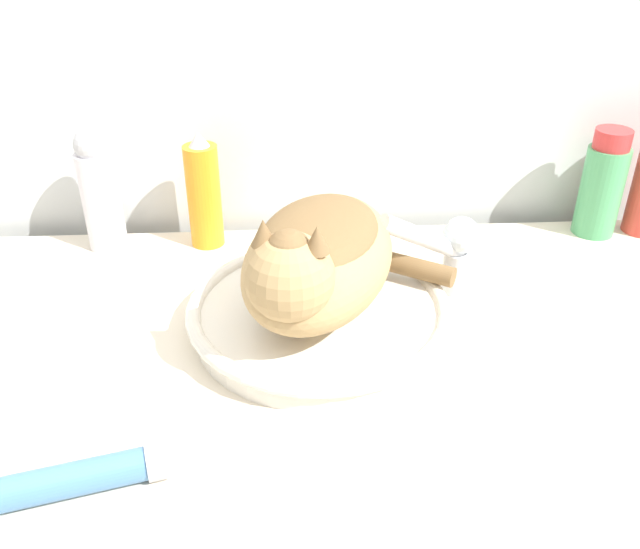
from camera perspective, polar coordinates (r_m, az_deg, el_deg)
wall_back at (r=1.11m, az=-1.73°, el=19.44°), size 8.00×0.05×2.40m
sink_basin at (r=0.89m, az=-0.06°, el=-3.36°), size 0.35×0.35×0.04m
cat at (r=0.83m, az=-0.25°, el=1.54°), size 0.32×0.33×0.17m
faucet at (r=0.96m, az=10.97°, el=2.16°), size 0.16×0.09×0.15m
lotion_bottle_white at (r=1.12m, az=-18.07°, el=6.82°), size 0.06×0.06×0.20m
spray_bottle_trigger at (r=1.09m, az=-9.75°, el=6.71°), size 0.05×0.05×0.19m
mouthwash_bottle at (r=1.21m, az=22.67°, el=6.97°), size 0.07×0.07×0.18m
cream_tube at (r=0.73m, az=-19.58°, el=-15.83°), size 0.17×0.08×0.04m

